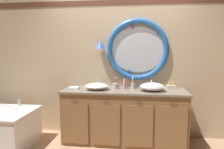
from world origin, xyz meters
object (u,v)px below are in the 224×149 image
at_px(soap_dispenser, 125,84).
at_px(sink_basin_left, 97,86).
at_px(toothbrush_holder_left, 115,86).
at_px(toothbrush_holder_right, 133,85).
at_px(sink_basin_right, 152,87).
at_px(folded_hand_towel, 74,88).
at_px(toiletry_basket, 171,87).

bearing_deg(soap_dispenser, sink_basin_left, -165.38).
distance_m(toothbrush_holder_left, toothbrush_holder_right, 0.30).
xyz_separation_m(sink_basin_left, sink_basin_right, (0.89, 0.00, 0.01)).
bearing_deg(sink_basin_left, folded_hand_towel, 178.44).
xyz_separation_m(sink_basin_left, soap_dispenser, (0.45, 0.12, 0.02)).
height_order(sink_basin_left, toothbrush_holder_right, toothbrush_holder_right).
distance_m(soap_dispenser, folded_hand_towel, 0.84).
xyz_separation_m(toothbrush_holder_right, soap_dispenser, (-0.14, -0.04, 0.02)).
relative_size(sink_basin_left, soap_dispenser, 2.17).
height_order(sink_basin_right, toothbrush_holder_left, toothbrush_holder_left).
height_order(toothbrush_holder_right, toiletry_basket, toothbrush_holder_right).
distance_m(toothbrush_holder_left, soap_dispenser, 0.16).
height_order(sink_basin_left, soap_dispenser, soap_dispenser).
relative_size(sink_basin_left, sink_basin_right, 0.97).
distance_m(toothbrush_holder_right, soap_dispenser, 0.14).
bearing_deg(toiletry_basket, sink_basin_right, -144.05).
bearing_deg(sink_basin_right, soap_dispenser, 165.24).
distance_m(sink_basin_right, toiletry_basket, 0.41).
relative_size(sink_basin_right, folded_hand_towel, 2.40).
bearing_deg(sink_basin_right, toiletry_basket, 35.95).
xyz_separation_m(sink_basin_left, folded_hand_towel, (-0.39, 0.01, -0.04)).
relative_size(sink_basin_left, toothbrush_holder_right, 1.78).
relative_size(toothbrush_holder_left, toothbrush_holder_right, 0.95).
bearing_deg(soap_dispenser, toothbrush_holder_left, 174.50).
distance_m(sink_basin_right, soap_dispenser, 0.46).
relative_size(sink_basin_right, soap_dispenser, 2.23).
height_order(soap_dispenser, toiletry_basket, soap_dispenser).
bearing_deg(sink_basin_left, sink_basin_right, 0.00).
height_order(toothbrush_holder_left, folded_hand_towel, toothbrush_holder_left).
height_order(sink_basin_right, toiletry_basket, sink_basin_right).
bearing_deg(folded_hand_towel, soap_dispenser, 7.28).
distance_m(soap_dispenser, toiletry_basket, 0.79).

